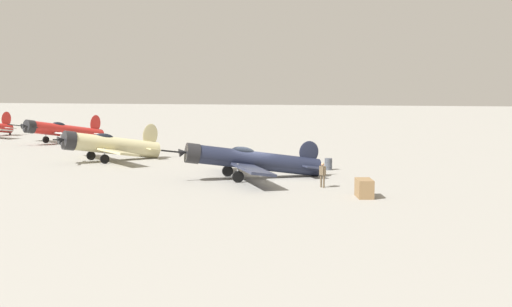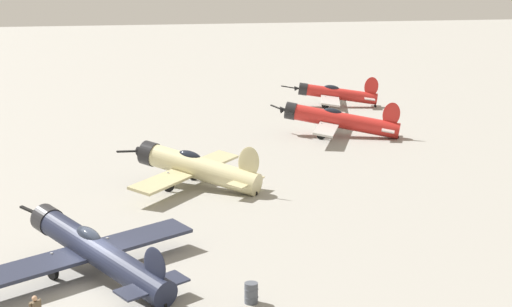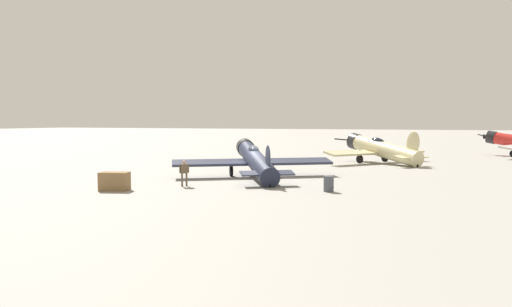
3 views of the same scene
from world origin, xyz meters
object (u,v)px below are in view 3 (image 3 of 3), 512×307
(airplane_foreground, at_px, (255,159))
(airplane_mid_apron, at_px, (380,149))
(equipment_crate, at_px, (115,181))
(fuel_drum, at_px, (329,184))
(ground_crew_mechanic, at_px, (184,171))

(airplane_foreground, height_order, airplane_mid_apron, airplane_mid_apron)
(equipment_crate, bearing_deg, fuel_drum, -162.21)
(ground_crew_mechanic, bearing_deg, fuel_drum, 49.68)
(airplane_foreground, relative_size, equipment_crate, 5.90)
(fuel_drum, bearing_deg, equipment_crate, 17.79)
(airplane_mid_apron, relative_size, equipment_crate, 5.38)
(airplane_foreground, distance_m, airplane_mid_apron, 16.74)
(ground_crew_mechanic, bearing_deg, equipment_crate, -91.92)
(fuel_drum, bearing_deg, airplane_mid_apron, -93.19)
(airplane_mid_apron, bearing_deg, equipment_crate, 101.44)
(airplane_mid_apron, height_order, equipment_crate, airplane_mid_apron)
(airplane_mid_apron, height_order, ground_crew_mechanic, airplane_mid_apron)
(airplane_foreground, bearing_deg, airplane_mid_apron, -57.14)
(airplane_foreground, relative_size, fuel_drum, 11.92)
(ground_crew_mechanic, bearing_deg, airplane_mid_apron, 107.91)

